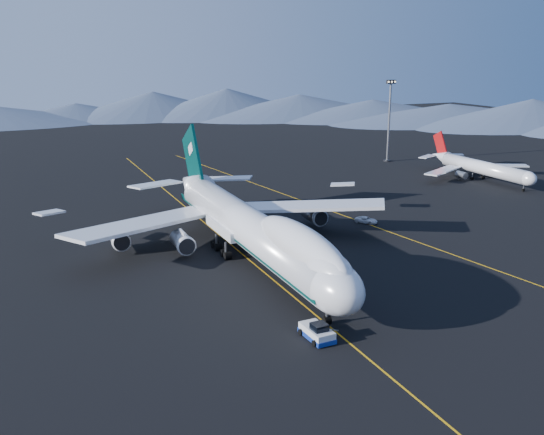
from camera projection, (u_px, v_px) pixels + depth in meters
name	position (u px, v px, depth m)	size (l,w,h in m)	color
ground	(250.00, 261.00, 100.43)	(500.00, 500.00, 0.00)	black
taxiway_line_main	(250.00, 261.00, 100.42)	(0.25, 220.00, 0.01)	orange
taxiway_line_side	(372.00, 225.00, 120.82)	(0.25, 200.00, 0.01)	orange
boeing_747	(250.00, 227.00, 98.92)	(59.62, 72.43, 19.37)	silver
pushback_tug	(317.00, 333.00, 73.00)	(3.14, 5.22, 2.22)	silver
second_jet	(480.00, 167.00, 163.62)	(35.02, 39.56, 11.26)	silver
service_van	(366.00, 220.00, 122.44)	(2.10, 4.56, 1.27)	white
floodlight_mast	(389.00, 121.00, 188.72)	(3.12, 2.34, 25.24)	black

